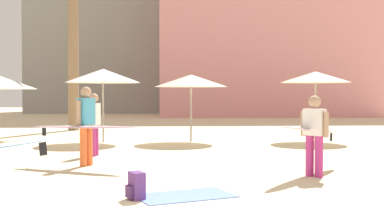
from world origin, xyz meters
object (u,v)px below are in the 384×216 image
object	(u,v)px
backpack	(136,186)
person_mid_center	(313,131)
cafe_umbrella_5	(103,76)
beach_towel	(185,196)
person_far_left	(85,124)
cafe_umbrella_3	(191,81)
person_mid_left	(94,122)
cafe_umbrella_4	(316,77)

from	to	relation	value
backpack	person_mid_center	size ratio (longest dim) A/B	0.18
cafe_umbrella_5	backpack	size ratio (longest dim) A/B	5.99
beach_towel	backpack	distance (m)	0.81
person_far_left	backpack	bearing A→B (deg)	-39.04
cafe_umbrella_3	person_mid_left	bearing A→B (deg)	-126.37
cafe_umbrella_3	beach_towel	distance (m)	9.27
backpack	cafe_umbrella_4	bearing A→B (deg)	-146.25
cafe_umbrella_3	person_mid_left	distance (m)	4.83
cafe_umbrella_4	person_far_left	world-z (taller)	cafe_umbrella_4
person_mid_center	person_far_left	size ratio (longest dim) A/B	0.93
cafe_umbrella_4	beach_towel	distance (m)	10.49
cafe_umbrella_5	cafe_umbrella_4	bearing A→B (deg)	0.00
cafe_umbrella_4	person_mid_left	distance (m)	8.14
cafe_umbrella_5	person_mid_center	bearing A→B (deg)	-55.23
person_mid_center	person_far_left	xyz separation A→B (m)	(-4.69, 1.55, 0.07)
person_far_left	beach_towel	bearing A→B (deg)	-27.63
cafe_umbrella_5	person_far_left	bearing A→B (deg)	-87.05
cafe_umbrella_5	beach_towel	xyz separation A→B (m)	(2.37, -8.97, -2.25)
cafe_umbrella_5	backpack	world-z (taller)	cafe_umbrella_5
cafe_umbrella_5	person_mid_center	size ratio (longest dim) A/B	1.05
person_far_left	cafe_umbrella_4	bearing A→B (deg)	69.04
cafe_umbrella_3	backpack	size ratio (longest dim) A/B	5.94
cafe_umbrella_3	person_mid_center	size ratio (longest dim) A/B	1.04
person_mid_center	person_mid_left	world-z (taller)	person_mid_left
cafe_umbrella_4	backpack	world-z (taller)	cafe_umbrella_4
person_mid_center	person_mid_left	size ratio (longest dim) A/B	1.45
cafe_umbrella_4	person_far_left	bearing A→B (deg)	-141.35
cafe_umbrella_5	beach_towel	bearing A→B (deg)	-75.17
cafe_umbrella_5	backpack	bearing A→B (deg)	-80.00
cafe_umbrella_3	person_far_left	bearing A→B (deg)	-115.47
person_mid_center	person_mid_left	bearing A→B (deg)	-78.77
person_far_left	person_mid_left	xyz separation A→B (m)	(-0.07, 1.90, -0.05)
cafe_umbrella_5	person_far_left	world-z (taller)	cafe_umbrella_5
person_mid_center	beach_towel	bearing A→B (deg)	-8.43
backpack	person_mid_center	xyz separation A→B (m)	(3.37, 1.98, 0.68)
backpack	person_far_left	size ratio (longest dim) A/B	0.16
person_mid_center	person_far_left	distance (m)	4.94
person_mid_left	person_mid_center	bearing A→B (deg)	-21.97
beach_towel	person_far_left	world-z (taller)	person_far_left
cafe_umbrella_3	cafe_umbrella_5	size ratio (longest dim) A/B	0.99
cafe_umbrella_5	person_far_left	size ratio (longest dim) A/B	0.97
person_mid_center	person_far_left	world-z (taller)	person_far_left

